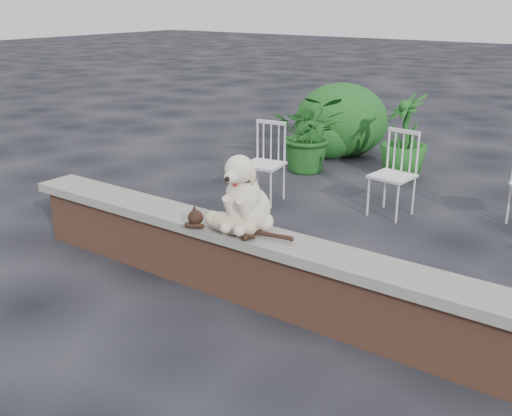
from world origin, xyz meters
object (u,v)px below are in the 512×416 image
Objects in this scene: chair_b at (393,175)px; chair_a at (264,163)px; potted_plant_b at (405,136)px; cat at (229,222)px; potted_plant_a at (310,133)px; dog at (249,191)px.

chair_a is (-1.42, -0.44, 0.00)m from chair_b.
chair_a is 2.12m from potted_plant_b.
potted_plant_a is at bearing 105.30° from cat.
potted_plant_b is at bearing 20.62° from potted_plant_a.
dog is 0.59× the size of potted_plant_a.
cat is at bearing -86.37° from potted_plant_b.
dog reaches higher than cat.
dog is at bearing -66.20° from potted_plant_a.
dog reaches higher than chair_a.
potted_plant_a reaches higher than chair_b.
chair_b is (0.14, 2.46, -0.43)m from dog.
cat is 4.08m from potted_plant_b.
dog is 0.61× the size of cat.
potted_plant_a is 0.95× the size of potted_plant_b.
dog is 3.95m from potted_plant_b.
cat is 2.48m from chair_a.
potted_plant_a is at bearing 91.19° from chair_a.
cat is (-0.08, -0.15, -0.23)m from dog.
cat is at bearing -124.61° from dog.
cat is 3.90m from potted_plant_a.
potted_plant_a is (-1.67, 1.01, 0.07)m from chair_b.
potted_plant_a reaches higher than chair_a.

